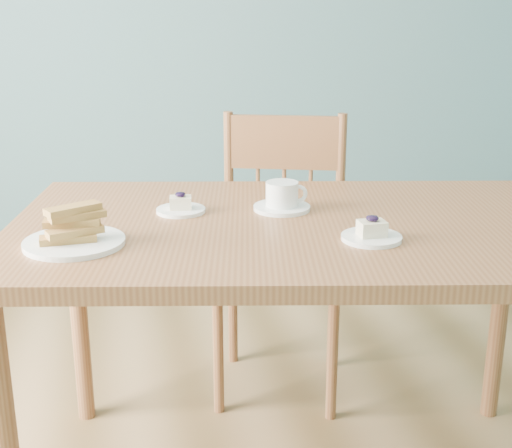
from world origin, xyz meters
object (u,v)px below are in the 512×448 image
dining_table (300,251)px  cheesecake_plate_near (372,234)px  dining_chair (281,255)px  biscotti_plate (73,233)px  cheesecake_plate_far (181,207)px  coffee_cup (282,198)px

dining_table → cheesecake_plate_near: bearing=-42.3°
dining_chair → biscotti_plate: dining_chair is taller
dining_chair → cheesecake_plate_near: 0.85m
cheesecake_plate_near → cheesecake_plate_far: (-0.44, 0.34, -0.00)m
dining_table → coffee_cup: size_ratio=10.55×
dining_chair → cheesecake_plate_far: (-0.40, -0.44, 0.33)m
dining_table → coffee_cup: 0.17m
dining_table → cheesecake_plate_near: size_ratio=11.28×
dining_table → dining_chair: 0.65m
cheesecake_plate_near → biscotti_plate: (-0.72, 0.11, 0.01)m
cheesecake_plate_near → cheesecake_plate_far: 0.55m
biscotti_plate → dining_chair: bearing=44.5°
cheesecake_plate_near → dining_chair: bearing=92.7°
cheesecake_plate_near → coffee_cup: size_ratio=0.93×
coffee_cup → dining_table: bearing=-71.7°
dining_table → coffee_cup: (-0.02, 0.12, 0.12)m
coffee_cup → biscotti_plate: biscotti_plate is taller
dining_table → cheesecake_plate_far: cheesecake_plate_far is taller
cheesecake_plate_near → cheesecake_plate_far: size_ratio=1.09×
dining_chair → cheesecake_plate_near: (0.04, -0.78, 0.33)m
dining_chair → coffee_cup: (-0.12, -0.48, 0.35)m
biscotti_plate → coffee_cup: bearing=18.6°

